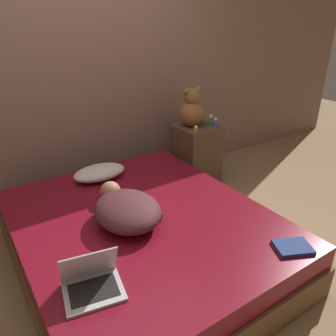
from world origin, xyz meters
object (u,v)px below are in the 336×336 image
object	(u,v)px
pillow	(100,172)
book	(293,247)
laptop	(92,281)
bottle_orange	(196,129)
bottle_green	(211,120)
bottle_blue	(215,122)
teddy_bear	(192,109)
person_lying	(127,209)

from	to	relation	value
pillow	book	xyz separation A→B (m)	(0.59, -1.54, -0.04)
laptop	bottle_orange	world-z (taller)	bottle_orange
pillow	bottle_green	bearing A→B (deg)	0.10
pillow	bottle_blue	distance (m)	1.28
teddy_bear	bottle_green	xyz separation A→B (m)	(0.18, -0.09, -0.12)
person_lying	bottle_orange	distance (m)	1.27
person_lying	bottle_blue	bearing A→B (deg)	30.39
laptop	teddy_bear	distance (m)	2.08
bottle_blue	book	bearing A→B (deg)	-114.10
person_lying	teddy_bear	bearing A→B (deg)	39.14
bottle_orange	bottle_green	bearing A→B (deg)	18.35
laptop	bottle_blue	xyz separation A→B (m)	(1.80, 1.12, 0.25)
pillow	laptop	bearing A→B (deg)	-114.78
pillow	book	world-z (taller)	pillow
bottle_orange	bottle_blue	bearing A→B (deg)	6.51
bottle_orange	pillow	bearing A→B (deg)	175.12
person_lying	laptop	distance (m)	0.64
book	pillow	bearing A→B (deg)	110.86
bottle_green	laptop	bearing A→B (deg)	-146.55
laptop	person_lying	bearing A→B (deg)	57.74
bottle_blue	bottle_orange	world-z (taller)	bottle_blue
teddy_bear	book	bearing A→B (deg)	-106.09
person_lying	laptop	world-z (taller)	laptop
person_lying	bottle_green	xyz separation A→B (m)	(1.34, 0.71, 0.23)
person_lying	teddy_bear	distance (m)	1.45
laptop	bottle_orange	size ratio (longest dim) A/B	5.99
person_lying	bottle_orange	size ratio (longest dim) A/B	12.35
laptop	pillow	bearing A→B (deg)	76.29
pillow	bottle_orange	world-z (taller)	bottle_orange
pillow	book	distance (m)	1.65
bottle_orange	book	size ratio (longest dim) A/B	0.22
bottle_orange	teddy_bear	bearing A→B (deg)	65.80
pillow	person_lying	xyz separation A→B (m)	(-0.10, -0.71, 0.03)
laptop	book	bearing A→B (deg)	-6.95
bottle_green	teddy_bear	bearing A→B (deg)	153.62
person_lying	laptop	bearing A→B (deg)	-128.74
person_lying	pillow	bearing A→B (deg)	86.37
pillow	person_lying	world-z (taller)	person_lying
laptop	bottle_orange	distance (m)	1.89
laptop	teddy_bear	xyz separation A→B (m)	(1.60, 1.27, 0.38)
person_lying	bottle_orange	xyz separation A→B (m)	(1.08, 0.62, 0.20)
teddy_bear	laptop	bearing A→B (deg)	-141.67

